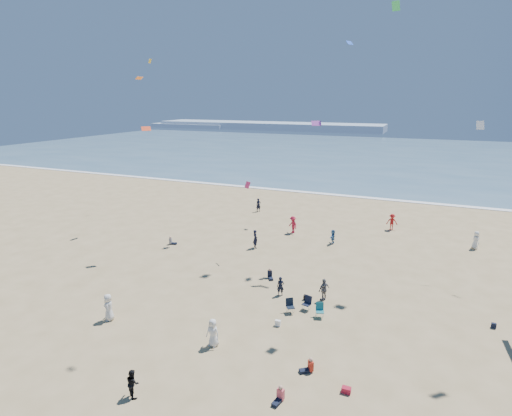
% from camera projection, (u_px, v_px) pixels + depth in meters
% --- Properties ---
extents(ground, '(220.00, 220.00, 0.00)m').
position_uv_depth(ground, '(161.00, 382.00, 20.65)').
color(ground, tan).
rests_on(ground, ground).
extents(ocean, '(220.00, 100.00, 0.06)m').
position_uv_depth(ocean, '(377.00, 154.00, 105.11)').
color(ocean, '#476B84').
rests_on(ocean, ground).
extents(surf_line, '(220.00, 1.20, 0.08)m').
position_uv_depth(surf_line, '(338.00, 195.00, 60.65)').
color(surf_line, white).
rests_on(surf_line, ground).
extents(headland_far, '(110.00, 20.00, 3.20)m').
position_uv_depth(headland_far, '(267.00, 126.00, 193.81)').
color(headland_far, '#7A8EA8').
rests_on(headland_far, ground).
extents(headland_near, '(40.00, 14.00, 2.00)m').
position_uv_depth(headland_near, '(191.00, 126.00, 204.46)').
color(headland_near, '#7A8EA8').
rests_on(headland_near, ground).
extents(standing_flyers, '(27.52, 43.14, 1.89)m').
position_uv_depth(standing_flyers, '(308.00, 279.00, 30.50)').
color(standing_flyers, '#345890').
rests_on(standing_flyers, ground).
extents(seated_group, '(19.17, 21.82, 0.84)m').
position_uv_depth(seated_group, '(238.00, 319.00, 25.85)').
color(seated_group, silver).
rests_on(seated_group, ground).
extents(chair_cluster, '(2.80, 1.59, 1.00)m').
position_uv_depth(chair_cluster, '(305.00, 307.00, 27.14)').
color(chair_cluster, black).
rests_on(chair_cluster, ground).
extents(white_tote, '(0.35, 0.20, 0.40)m').
position_uv_depth(white_tote, '(278.00, 323.00, 25.73)').
color(white_tote, white).
rests_on(white_tote, ground).
extents(black_backpack, '(0.30, 0.22, 0.38)m').
position_uv_depth(black_backpack, '(306.00, 298.00, 29.06)').
color(black_backpack, black).
rests_on(black_backpack, ground).
extents(cooler, '(0.45, 0.30, 0.30)m').
position_uv_depth(cooler, '(346.00, 390.00, 19.88)').
color(cooler, maroon).
rests_on(cooler, ground).
extents(navy_bag, '(0.28, 0.18, 0.34)m').
position_uv_depth(navy_bag, '(494.00, 326.00, 25.49)').
color(navy_bag, black).
rests_on(navy_bag, ground).
extents(kites_aloft, '(43.39, 43.12, 30.86)m').
position_uv_depth(kites_aloft, '(403.00, 85.00, 24.50)').
color(kites_aloft, '#55239A').
rests_on(kites_aloft, ground).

